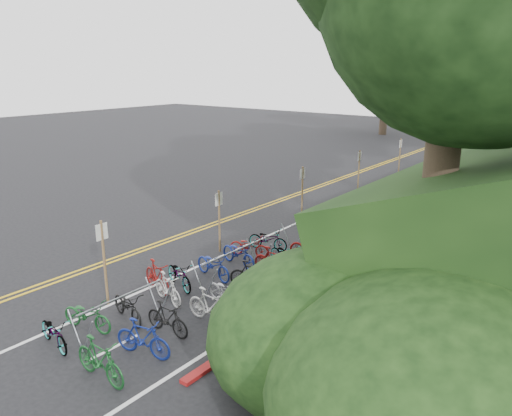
{
  "coord_description": "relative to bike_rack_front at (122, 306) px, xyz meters",
  "views": [
    {
      "loc": [
        13.13,
        -8.85,
        7.12
      ],
      "look_at": [
        0.68,
        7.25,
        1.3
      ],
      "focal_mm": 35.0,
      "sensor_mm": 36.0,
      "label": 1
    }
  ],
  "objects": [
    {
      "name": "ground",
      "position": [
        -2.68,
        1.31,
        -0.8
      ],
      "size": [
        120.0,
        120.0,
        0.0
      ],
      "primitive_type": "plane",
      "color": "black",
      "rests_on": "ground"
    },
    {
      "name": "bike_racks_rest",
      "position": [
        0.32,
        14.31,
        0.06
      ],
      "size": [
        1.14,
        23.0,
        1.17
      ],
      "color": "gray",
      "rests_on": "ground"
    },
    {
      "name": "bike_rack_front",
      "position": [
        0.0,
        0.0,
        0.0
      ],
      "size": [
        1.11,
        2.78,
        1.09
      ],
      "color": "gray",
      "rests_on": "ground"
    },
    {
      "name": "signpost_near",
      "position": [
        -1.77,
        0.76,
        0.75
      ],
      "size": [
        0.08,
        0.4,
        2.72
      ],
      "color": "brown",
      "rests_on": "ground"
    },
    {
      "name": "red_curb",
      "position": [
        3.02,
        13.31,
        -0.75
      ],
      "size": [
        0.25,
        28.0,
        0.1
      ],
      "primitive_type": "cube",
      "color": "maroon",
      "rests_on": "ground"
    },
    {
      "name": "signposts_rest",
      "position": [
        -2.08,
        15.31,
        0.63
      ],
      "size": [
        0.08,
        18.4,
        2.5
      ],
      "color": "brown",
      "rests_on": "ground"
    },
    {
      "name": "bike_valet",
      "position": [
        0.24,
        3.19,
        -0.32
      ],
      "size": [
        3.31,
        11.14,
        1.08
      ],
      "color": "slate",
      "rests_on": "ground"
    },
    {
      "name": "bike_front",
      "position": [
        -1.3,
        2.38,
        -0.29
      ],
      "size": [
        0.91,
        1.75,
        1.01
      ],
      "primitive_type": "imported",
      "rotation": [
        0.0,
        0.0,
        1.3
      ],
      "color": "maroon",
      "rests_on": "ground"
    },
    {
      "name": "road_markings",
      "position": [
        -2.05,
        11.41,
        -0.79
      ],
      "size": [
        7.47,
        80.0,
        0.01
      ],
      "color": "gold",
      "rests_on": "ground"
    }
  ]
}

